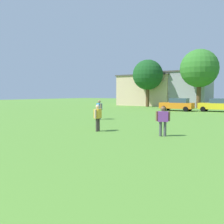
{
  "coord_description": "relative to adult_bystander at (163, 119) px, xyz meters",
  "views": [
    {
      "loc": [
        6.2,
        1.08,
        2.27
      ],
      "look_at": [
        -0.14,
        11.15,
        1.42
      ],
      "focal_mm": 41.24,
      "sensor_mm": 36.0,
      "label": 1
    }
  ],
  "objects": [
    {
      "name": "house_right",
      "position": [
        -10.9,
        34.15,
        2.2
      ],
      "size": [
        13.11,
        7.94,
        6.27
      ],
      "color": "#9999A3",
      "rests_on": "ground"
    },
    {
      "name": "bystander_midfield",
      "position": [
        -4.01,
        -0.33,
        0.01
      ],
      "size": [
        0.39,
        0.76,
        1.62
      ],
      "rotation": [
        0.0,
        0.0,
        4.89
      ],
      "color": "#3F3833",
      "rests_on": "ground"
    },
    {
      "name": "tree_far_left",
      "position": [
        -13.65,
        28.2,
        4.55
      ],
      "size": [
        5.22,
        5.22,
        8.14
      ],
      "color": "brown",
      "rests_on": "ground"
    },
    {
      "name": "house_left",
      "position": [
        -15.86,
        34.15,
        1.99
      ],
      "size": [
        10.66,
        9.06,
        5.85
      ],
      "color": "beige",
      "rests_on": "ground"
    },
    {
      "name": "parked_car_orange_0",
      "position": [
        -5.83,
        20.39,
        -0.09
      ],
      "size": [
        4.3,
        2.02,
        1.68
      ],
      "rotation": [
        0.0,
        0.0,
        3.14
      ],
      "color": "orange",
      "rests_on": "ground"
    },
    {
      "name": "bystander_near_trees",
      "position": [
        -8.08,
        5.64,
        0.06
      ],
      "size": [
        0.72,
        0.55,
        1.7
      ],
      "rotation": [
        0.0,
        0.0,
        5.76
      ],
      "color": "#4C4C51",
      "rests_on": "ground"
    },
    {
      "name": "adult_bystander",
      "position": [
        0.0,
        0.0,
        0.0
      ],
      "size": [
        0.69,
        0.5,
        1.6
      ],
      "rotation": [
        0.0,
        0.0,
        3.62
      ],
      "color": "#4C4C51",
      "rests_on": "ground"
    },
    {
      "name": "tree_left",
      "position": [
        -4.89,
        27.81,
        5.17
      ],
      "size": [
        5.82,
        5.82,
        9.07
      ],
      "color": "brown",
      "rests_on": "ground"
    },
    {
      "name": "ground_plane",
      "position": [
        -1.25,
        15.98,
        -0.95
      ],
      "size": [
        160.0,
        160.0,
        0.0
      ],
      "primitive_type": "plane",
      "color": "#568C33"
    },
    {
      "name": "parked_car_yellow_1",
      "position": [
        -1.03,
        21.48,
        -0.09
      ],
      "size": [
        4.3,
        2.02,
        1.68
      ],
      "rotation": [
        0.0,
        0.0,
        3.14
      ],
      "color": "yellow",
      "rests_on": "ground"
    }
  ]
}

